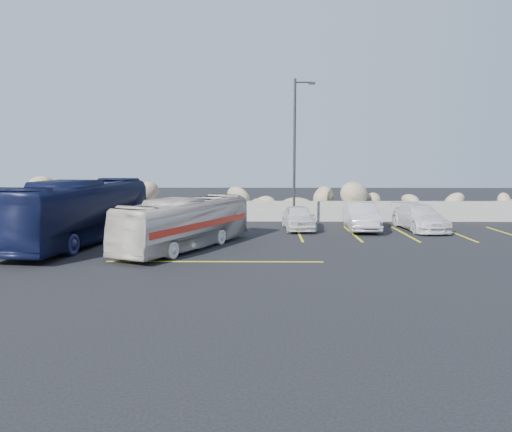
{
  "coord_description": "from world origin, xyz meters",
  "views": [
    {
      "loc": [
        0.75,
        -17.79,
        3.83
      ],
      "look_at": [
        0.48,
        4.0,
        1.25
      ],
      "focal_mm": 35.0,
      "sensor_mm": 36.0,
      "label": 1
    }
  ],
  "objects_px": {
    "lamppost": "(295,148)",
    "tour_coach": "(79,212)",
    "vintage_bus": "(186,223)",
    "car_b": "(361,217)",
    "car_a": "(298,217)",
    "car_c": "(420,218)"
  },
  "relations": [
    {
      "from": "lamppost",
      "to": "tour_coach",
      "type": "distance_m",
      "value": 11.66
    },
    {
      "from": "car_a",
      "to": "car_b",
      "type": "height_order",
      "value": "car_b"
    },
    {
      "from": "car_a",
      "to": "car_b",
      "type": "bearing_deg",
      "value": -5.83
    },
    {
      "from": "tour_coach",
      "to": "car_b",
      "type": "xyz_separation_m",
      "value": [
        13.33,
        4.22,
        -0.71
      ]
    },
    {
      "from": "car_c",
      "to": "car_a",
      "type": "bearing_deg",
      "value": 174.45
    },
    {
      "from": "tour_coach",
      "to": "car_a",
      "type": "height_order",
      "value": "tour_coach"
    },
    {
      "from": "vintage_bus",
      "to": "tour_coach",
      "type": "xyz_separation_m",
      "value": [
        -4.89,
        1.22,
        0.35
      ]
    },
    {
      "from": "vintage_bus",
      "to": "car_b",
      "type": "distance_m",
      "value": 10.04
    },
    {
      "from": "car_b",
      "to": "car_c",
      "type": "xyz_separation_m",
      "value": [
        3.09,
        0.07,
        -0.05
      ]
    },
    {
      "from": "lamppost",
      "to": "car_c",
      "type": "xyz_separation_m",
      "value": [
        6.51,
        -1.14,
        -3.63
      ]
    },
    {
      "from": "lamppost",
      "to": "vintage_bus",
      "type": "bearing_deg",
      "value": -127.0
    },
    {
      "from": "lamppost",
      "to": "tour_coach",
      "type": "bearing_deg",
      "value": -151.25
    },
    {
      "from": "car_a",
      "to": "car_b",
      "type": "relative_size",
      "value": 0.88
    },
    {
      "from": "tour_coach",
      "to": "car_b",
      "type": "bearing_deg",
      "value": 25.52
    },
    {
      "from": "lamppost",
      "to": "car_b",
      "type": "relative_size",
      "value": 1.85
    },
    {
      "from": "tour_coach",
      "to": "car_b",
      "type": "relative_size",
      "value": 2.35
    },
    {
      "from": "vintage_bus",
      "to": "car_a",
      "type": "distance_m",
      "value": 7.61
    },
    {
      "from": "car_b",
      "to": "car_c",
      "type": "distance_m",
      "value": 3.09
    },
    {
      "from": "lamppost",
      "to": "car_c",
      "type": "distance_m",
      "value": 7.54
    },
    {
      "from": "car_c",
      "to": "car_b",
      "type": "bearing_deg",
      "value": 176.58
    },
    {
      "from": "lamppost",
      "to": "car_c",
      "type": "bearing_deg",
      "value": -9.97
    },
    {
      "from": "car_a",
      "to": "car_b",
      "type": "xyz_separation_m",
      "value": [
        3.3,
        -0.16,
        0.06
      ]
    }
  ]
}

